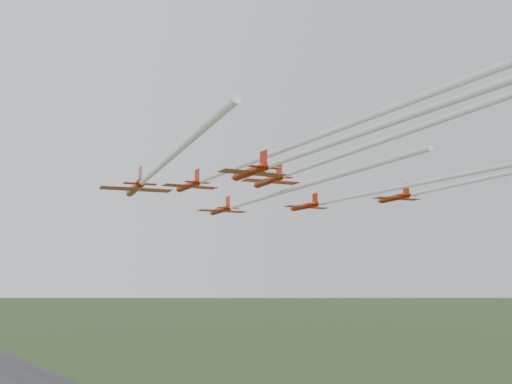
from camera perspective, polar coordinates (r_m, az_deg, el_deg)
jet_lead at (r=94.35m, az=0.00°, el=-0.78°), size 18.17×64.67×2.79m
jet_row2_left at (r=77.38m, az=-1.89°, el=2.49°), size 14.36×67.82×2.70m
jet_row2_right at (r=86.54m, az=11.53°, el=-0.09°), size 14.99×66.94×2.46m
jet_row3_left at (r=70.05m, az=-10.69°, el=1.54°), size 16.68×48.28×2.87m
jet_row3_mid at (r=72.56m, az=6.11°, el=2.81°), size 16.26×57.04×2.61m
jet_row3_right at (r=88.87m, az=17.72°, el=0.33°), size 16.15×46.62×2.40m
jet_row4_left at (r=52.06m, az=8.36°, el=5.09°), size 13.90×64.33×2.43m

